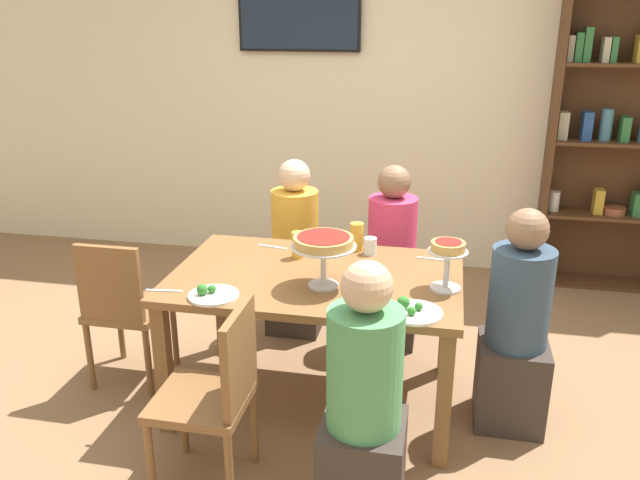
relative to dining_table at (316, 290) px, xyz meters
name	(u,v)px	position (x,y,z in m)	size (l,w,h in m)	color
ground_plane	(316,398)	(0.00, 0.00, -0.65)	(12.00, 12.00, 0.00)	#846042
rear_partition	(372,93)	(0.00, 2.20, 0.75)	(8.00, 0.12, 2.80)	beige
dining_table	(316,290)	(0.00, 0.00, 0.00)	(1.48, 0.96, 0.74)	brown
bookshelf	(628,137)	(1.89, 2.02, 0.50)	(1.10, 0.30, 2.21)	#4C2D19
television	(299,15)	(-0.57, 2.11, 1.34)	(0.96, 0.05, 0.55)	black
diner_far_right	(391,268)	(0.32, 0.77, -0.16)	(0.34, 0.34, 1.15)	#382D28
diner_near_right	(364,415)	(0.36, -0.81, -0.16)	(0.34, 0.34, 1.15)	#382D28
diner_far_left	(295,259)	(-0.31, 0.80, -0.16)	(0.34, 0.34, 1.15)	#382D28
diner_head_east	(515,336)	(1.01, 0.00, -0.16)	(0.34, 0.34, 1.15)	#382D28
chair_head_west	(123,305)	(-1.08, -0.05, -0.16)	(0.40, 0.40, 0.87)	brown
chair_near_left	(216,390)	(-0.28, -0.75, -0.16)	(0.40, 0.40, 0.87)	brown
deep_dish_pizza_stand	(323,245)	(0.07, -0.15, 0.31)	(0.32, 0.32, 0.26)	silver
personal_pizza_stand	(448,255)	(0.65, -0.06, 0.27)	(0.19, 0.19, 0.25)	silver
salad_plate_near_diner	(412,311)	(0.51, -0.36, 0.11)	(0.25, 0.25, 0.07)	white
salad_plate_far_diner	(212,294)	(-0.43, -0.37, 0.11)	(0.24, 0.24, 0.07)	white
beer_glass_amber_tall	(298,245)	(-0.15, 0.21, 0.17)	(0.07, 0.07, 0.15)	gold
beer_glass_amber_short	(357,237)	(0.15, 0.39, 0.17)	(0.08, 0.08, 0.16)	gold
water_glass_clear_near	(370,246)	(0.23, 0.34, 0.14)	(0.07, 0.07, 0.09)	white
water_glass_clear_far	(369,277)	(0.28, -0.11, 0.14)	(0.06, 0.06, 0.10)	white
cutlery_fork_near	(164,291)	(-0.68, -0.36, 0.09)	(0.18, 0.02, 0.01)	silver
cutlery_knife_near	(433,259)	(0.58, 0.33, 0.09)	(0.18, 0.02, 0.01)	silver
cutlery_fork_far	(272,247)	(-0.33, 0.34, 0.09)	(0.18, 0.02, 0.01)	silver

